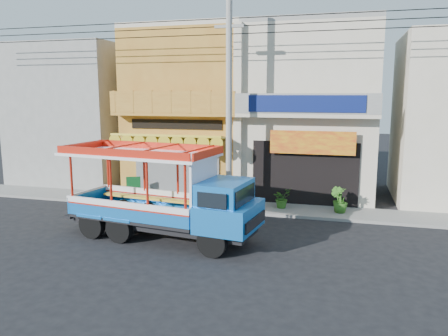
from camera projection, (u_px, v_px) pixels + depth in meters
name	position (u px, v px, depth m)	size (l,w,h in m)	color
ground	(233.00, 238.00, 15.18)	(90.00, 90.00, 0.00)	black
sidewalk	(255.00, 208.00, 18.97)	(30.00, 2.00, 0.12)	slate
shophouse_left	(196.00, 110.00, 23.11)	(6.00, 7.50, 8.24)	#A96D25
shophouse_right	(311.00, 111.00, 21.55)	(6.00, 6.75, 8.24)	beige
party_pilaster	(238.00, 116.00, 19.39)	(0.35, 0.30, 8.00)	beige
filler_building_left	(81.00, 114.00, 25.02)	(6.00, 6.00, 7.60)	gray
utility_pole	(233.00, 92.00, 17.70)	(28.00, 0.26, 9.00)	gray
songthaew_truck	(174.00, 196.00, 14.66)	(7.10, 3.13, 3.20)	black
green_sign	(134.00, 189.00, 20.51)	(0.63, 0.49, 1.00)	black
potted_plant_a	(282.00, 198.00, 18.68)	(0.77, 0.67, 0.86)	#30651C
potted_plant_b	(337.00, 199.00, 18.04)	(0.57, 0.46, 1.03)	#30651C
potted_plant_c	(340.00, 200.00, 17.90)	(0.58, 0.58, 1.04)	#30651C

